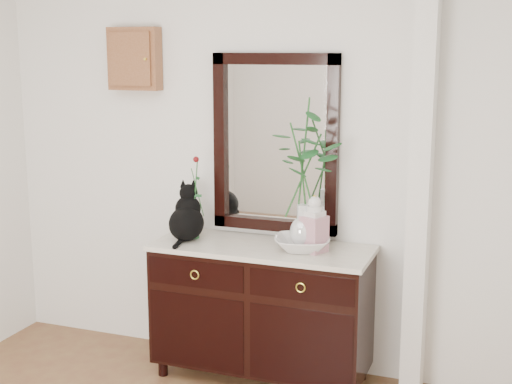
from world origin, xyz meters
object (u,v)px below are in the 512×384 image
at_px(lotus_bowl, 302,244).
at_px(ginger_jar, 314,223).
at_px(cat, 186,212).
at_px(sideboard, 262,305).

distance_m(lotus_bowl, ginger_jar, 0.15).
height_order(cat, ginger_jar, cat).
bearing_deg(sideboard, ginger_jar, -1.73).
bearing_deg(ginger_jar, lotus_bowl, 177.15).
relative_size(lotus_bowl, ginger_jar, 0.96).
relative_size(cat, ginger_jar, 1.02).
bearing_deg(cat, lotus_bowl, -10.20).
distance_m(sideboard, cat, 0.73).
height_order(sideboard, cat, cat).
xyz_separation_m(lotus_bowl, ginger_jar, (0.07, -0.00, 0.13)).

